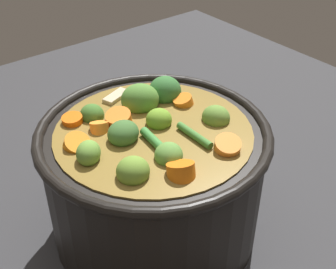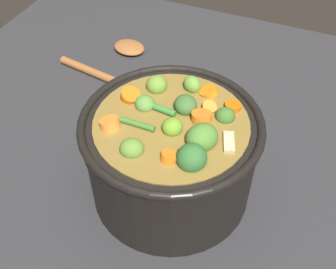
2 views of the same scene
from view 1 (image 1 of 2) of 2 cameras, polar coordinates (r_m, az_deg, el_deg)
name	(u,v)px [view 1 (image 1 of 2)]	position (r m, az deg, el deg)	size (l,w,h in m)	color
ground_plane	(156,226)	(0.57, -1.59, -11.44)	(1.10, 1.10, 0.00)	#2D2D30
cooking_pot	(154,178)	(0.52, -1.74, -5.45)	(0.25, 0.25, 0.17)	black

